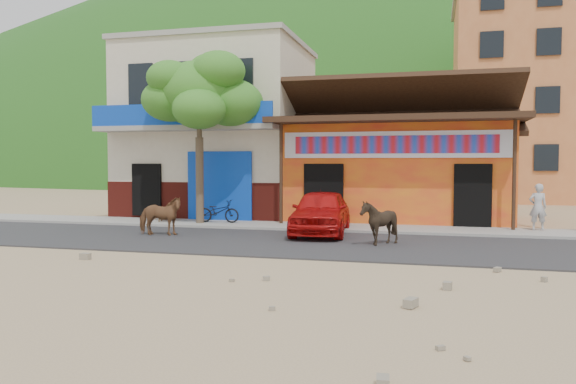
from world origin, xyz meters
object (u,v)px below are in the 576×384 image
object	(u,v)px
cow_tan	(160,216)
tree	(199,137)
cow_dark	(379,223)
pedestrian	(538,207)
cafe_chair_left	(161,208)
red_car	(321,212)
cafe_chair_right	(165,209)
scooter	(218,211)

from	to	relation	value
cow_tan	tree	bearing A→B (deg)	-8.53
tree	cow_dark	bearing A→B (deg)	-26.22
pedestrian	cafe_chair_left	size ratio (longest dim) A/B	1.70
red_car	cafe_chair_right	world-z (taller)	red_car
cow_dark	cow_tan	bearing A→B (deg)	-103.76
cow_tan	cafe_chair_right	world-z (taller)	cow_tan
cow_tan	cow_dark	distance (m)	6.60
cow_tan	scooter	world-z (taller)	cow_tan
cafe_chair_left	cow_tan	bearing A→B (deg)	-58.37
red_car	cafe_chair_left	bearing A→B (deg)	158.24
cow_dark	pedestrian	distance (m)	5.99
scooter	cafe_chair_left	distance (m)	2.51
scooter	pedestrian	distance (m)	10.53
scooter	tree	bearing A→B (deg)	107.52
tree	cow_tan	size ratio (longest dim) A/B	4.30
red_car	scooter	size ratio (longest dim) A/B	2.66
cow_tan	red_car	world-z (taller)	red_car
cow_dark	scooter	size ratio (longest dim) A/B	0.80
cow_tan	scooter	distance (m)	3.21
scooter	cafe_chair_left	bearing A→B (deg)	76.63
cow_dark	cafe_chair_right	bearing A→B (deg)	-123.64
cow_dark	cafe_chair_right	xyz separation A→B (m)	(-7.97, 3.31, -0.07)
cafe_chair_left	cafe_chair_right	size ratio (longest dim) A/B	0.94
red_car	pedestrian	size ratio (longest dim) A/B	2.75
cow_tan	pedestrian	size ratio (longest dim) A/B	0.95
red_car	pedestrian	world-z (taller)	pedestrian
red_car	cafe_chair_right	size ratio (longest dim) A/B	4.41
tree	scooter	world-z (taller)	tree
tree	cow_tan	world-z (taller)	tree
cow_tan	pedestrian	distance (m)	11.70
scooter	pedestrian	bearing A→B (deg)	-90.39
red_car	scooter	xyz separation A→B (m)	(-4.00, 1.55, -0.21)
cow_tan	cafe_chair_left	xyz separation A→B (m)	(-1.84, 3.61, -0.08)
tree	red_car	size ratio (longest dim) A/B	1.49
red_car	cafe_chair_right	bearing A→B (deg)	162.33
tree	pedestrian	xyz separation A→B (m)	(11.12, 0.66, -2.27)
cow_dark	pedestrian	xyz separation A→B (m)	(4.55, 3.90, 0.21)
cow_dark	red_car	xyz separation A→B (m)	(-1.97, 1.91, 0.08)
scooter	cafe_chair_right	size ratio (longest dim) A/B	1.66
tree	cow_dark	world-z (taller)	tree
red_car	cafe_chair_left	distance (m)	6.77
tree	red_car	xyz separation A→B (m)	(4.60, -1.33, -2.39)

